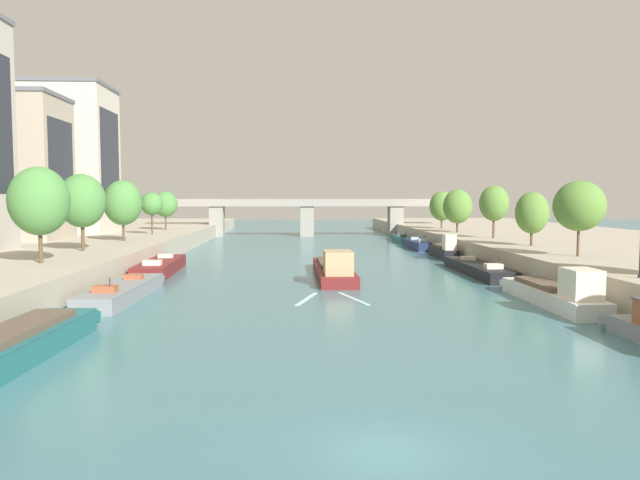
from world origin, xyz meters
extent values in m
plane|color=#42757F|center=(0.00, 0.00, 0.00)|extent=(400.00, 400.00, 0.00)
cube|color=#B2A893|center=(-36.44, 55.00, 1.26)|extent=(36.00, 170.00, 2.53)
cube|color=#B2A893|center=(36.44, 55.00, 1.26)|extent=(36.00, 170.00, 2.53)
cube|color=maroon|center=(1.17, 41.22, 0.48)|extent=(3.44, 17.98, 0.95)
cube|color=maroon|center=(1.12, 50.55, 0.57)|extent=(3.18, 1.23, 0.84)
cube|color=maroon|center=(1.17, 41.22, 0.98)|extent=(3.50, 17.98, 0.06)
cube|color=tan|center=(1.20, 35.11, 2.06)|extent=(2.52, 3.61, 2.10)
cube|color=black|center=(1.19, 36.92, 2.38)|extent=(2.00, 0.04, 0.59)
cube|color=brown|center=(1.16, 43.02, 1.19)|extent=(2.65, 9.36, 0.36)
cylinder|color=#232328|center=(1.70, 35.83, 1.56)|extent=(0.07, 0.07, 1.10)
cube|color=silver|center=(1.82, 27.95, 0.01)|extent=(2.03, 5.86, 0.03)
cube|color=silver|center=(-1.78, 27.93, 0.01)|extent=(1.97, 5.87, 0.03)
cube|color=#23666B|center=(-16.26, 9.95, 0.64)|extent=(3.46, 15.56, 1.27)
cube|color=#23666B|center=(-15.95, 18.03, 0.76)|extent=(2.77, 1.37, 1.00)
cube|color=#23666B|center=(-16.26, 9.95, 1.30)|extent=(3.52, 15.57, 0.06)
cube|color=brown|center=(-16.20, 11.50, 1.51)|extent=(2.54, 8.12, 0.36)
cube|color=gray|center=(-16.14, 28.55, 0.54)|extent=(3.31, 13.82, 1.09)
cube|color=gray|center=(-15.94, 35.77, 0.65)|extent=(2.83, 1.30, 0.91)
cube|color=gray|center=(-16.14, 28.55, 1.12)|extent=(3.37, 13.82, 0.06)
cube|color=#9E5133|center=(-16.06, 31.58, 1.35)|extent=(1.50, 0.94, 0.40)
cube|color=#9E5133|center=(-16.24, 24.71, 1.39)|extent=(1.65, 1.14, 0.48)
cylinder|color=#232328|center=(-15.80, 24.42, 1.70)|extent=(0.07, 0.07, 1.10)
cube|color=maroon|center=(-16.74, 44.51, 0.63)|extent=(3.64, 14.60, 1.26)
cube|color=maroon|center=(-17.00, 52.11, 0.75)|extent=(3.02, 1.36, 1.00)
cube|color=maroon|center=(-16.74, 44.51, 1.29)|extent=(3.70, 14.60, 0.06)
cube|color=beige|center=(-16.85, 47.70, 1.52)|extent=(1.60, 0.95, 0.40)
cube|color=beige|center=(-16.60, 40.46, 1.56)|extent=(1.76, 1.16, 0.48)
cylinder|color=#232328|center=(-16.12, 40.18, 1.87)|extent=(0.07, 0.07, 1.10)
cube|color=gray|center=(16.52, 16.37, 0.56)|extent=(1.70, 1.23, 0.82)
cube|color=silver|center=(16.20, 24.74, 0.55)|extent=(2.65, 13.11, 1.10)
cube|color=silver|center=(16.21, 31.64, 0.66)|extent=(2.50, 1.24, 0.91)
cube|color=silver|center=(16.20, 24.74, 1.13)|extent=(2.70, 13.11, 0.06)
cube|color=beige|center=(16.19, 20.28, 2.17)|extent=(1.98, 2.62, 2.03)
cube|color=black|center=(16.20, 21.60, 2.47)|extent=(1.58, 0.03, 0.57)
cube|color=brown|center=(16.20, 26.05, 1.34)|extent=(2.06, 6.82, 0.36)
cylinder|color=#232328|center=(16.59, 20.81, 1.71)|extent=(0.07, 0.07, 1.10)
cube|color=black|center=(16.27, 42.14, 0.53)|extent=(2.97, 15.93, 1.06)
cube|color=black|center=(16.23, 50.45, 0.63)|extent=(2.76, 1.24, 0.89)
cube|color=black|center=(16.27, 42.14, 1.09)|extent=(3.03, 15.93, 0.06)
cube|color=beige|center=(16.25, 45.64, 1.32)|extent=(1.45, 0.91, 0.40)
cube|color=beige|center=(16.29, 37.68, 1.36)|extent=(1.60, 1.11, 0.48)
cylinder|color=#232328|center=(16.72, 37.37, 1.67)|extent=(0.07, 0.07, 1.10)
cube|color=black|center=(16.83, 58.70, 0.64)|extent=(2.05, 9.09, 1.29)
cube|color=black|center=(16.91, 63.58, 0.77)|extent=(1.82, 1.29, 1.01)
cube|color=black|center=(16.83, 58.70, 1.32)|extent=(2.08, 9.09, 0.06)
cube|color=beige|center=(16.78, 55.62, 2.33)|extent=(1.45, 1.84, 1.97)
cube|color=black|center=(16.80, 56.54, 2.62)|extent=(1.14, 0.05, 0.55)
cube|color=brown|center=(16.85, 59.61, 1.53)|extent=(1.56, 4.74, 0.36)
cylinder|color=#232328|center=(17.07, 55.98, 1.90)|extent=(0.07, 0.07, 1.10)
cube|color=#1E284C|center=(16.43, 72.75, 0.61)|extent=(2.59, 11.29, 1.23)
cube|color=#1E284C|center=(16.32, 78.72, 0.74)|extent=(2.29, 1.30, 0.98)
cube|color=#1E284C|center=(16.43, 72.75, 1.26)|extent=(2.64, 11.29, 0.06)
cube|color=#9EBCD6|center=(16.39, 75.22, 1.49)|extent=(1.21, 0.92, 0.40)
cube|color=#9EBCD6|center=(16.49, 69.60, 1.53)|extent=(1.33, 1.12, 0.48)
cylinder|color=#232328|center=(16.85, 69.38, 1.84)|extent=(0.07, 0.07, 1.10)
cube|color=#23666B|center=(16.37, 87.02, 0.51)|extent=(1.92, 10.11, 1.02)
cube|color=#23666B|center=(16.47, 92.41, 0.61)|extent=(1.68, 1.25, 0.87)
cube|color=#23666B|center=(16.37, 87.02, 1.05)|extent=(1.96, 10.11, 0.06)
cube|color=#38383D|center=(16.41, 89.24, 1.28)|extent=(0.89, 0.91, 0.40)
cube|color=#38383D|center=(16.32, 84.19, 1.32)|extent=(0.98, 1.12, 0.48)
cylinder|color=#232328|center=(16.58, 83.99, 1.63)|extent=(0.07, 0.07, 1.10)
cylinder|color=brown|center=(-23.47, 31.47, 4.30)|extent=(0.32, 0.32, 3.54)
ellipsoid|color=#4C8942|center=(-23.47, 31.47, 7.61)|extent=(4.77, 4.77, 5.59)
cylinder|color=brown|center=(-24.08, 42.99, 4.31)|extent=(0.36, 0.36, 3.57)
ellipsoid|color=#4C8942|center=(-24.08, 42.99, 7.58)|extent=(4.67, 4.67, 5.39)
cylinder|color=brown|center=(-23.92, 56.73, 4.13)|extent=(0.30, 0.30, 3.21)
ellipsoid|color=#4C8942|center=(-23.92, 56.73, 7.28)|extent=(4.66, 4.66, 5.59)
cylinder|color=brown|center=(-23.53, 70.13, 4.31)|extent=(0.26, 0.26, 3.56)
ellipsoid|color=#4C8942|center=(-23.53, 70.13, 7.02)|extent=(3.22, 3.22, 3.37)
cylinder|color=brown|center=(-24.19, 82.49, 4.10)|extent=(0.26, 0.26, 3.15)
ellipsoid|color=#4C8942|center=(-24.19, 82.49, 6.86)|extent=(4.04, 4.04, 4.31)
cylinder|color=brown|center=(23.12, 34.93, 4.20)|extent=(0.24, 0.24, 3.35)
ellipsoid|color=#568438|center=(23.12, 34.93, 7.14)|extent=(4.57, 4.57, 4.58)
cylinder|color=brown|center=(23.79, 47.15, 3.74)|extent=(0.29, 0.29, 2.41)
ellipsoid|color=#568438|center=(23.79, 47.15, 6.23)|extent=(3.67, 3.67, 4.67)
cylinder|color=brown|center=(23.76, 59.67, 4.21)|extent=(0.29, 0.29, 3.36)
ellipsoid|color=#568438|center=(23.76, 59.67, 7.18)|extent=(3.86, 3.86, 4.70)
cylinder|color=brown|center=(22.84, 73.76, 3.81)|extent=(0.34, 0.34, 2.56)
ellipsoid|color=#568438|center=(22.84, 73.76, 6.56)|extent=(4.51, 4.51, 5.34)
cylinder|color=brown|center=(23.25, 85.19, 3.80)|extent=(0.30, 0.30, 2.54)
ellipsoid|color=#568438|center=(23.25, 85.19, 6.49)|extent=(4.30, 4.30, 5.16)
cylinder|color=black|center=(20.28, 20.50, 2.63)|extent=(0.22, 0.22, 0.20)
cube|color=#B2A38E|center=(-37.68, 58.82, 11.44)|extent=(11.22, 9.88, 17.83)
cube|color=slate|center=(-37.68, 58.82, 20.61)|extent=(11.55, 10.17, 0.50)
cube|color=#232833|center=(-32.05, 58.82, 12.33)|extent=(0.04, 7.90, 10.70)
cube|color=beige|center=(-37.68, 74.34, 13.45)|extent=(14.04, 11.16, 21.84)
cube|color=slate|center=(-37.68, 74.34, 24.62)|extent=(14.46, 11.49, 0.50)
cube|color=#232833|center=(-30.63, 74.34, 14.54)|extent=(0.04, 8.93, 13.11)
cube|color=gray|center=(0.00, 104.60, 6.49)|extent=(60.89, 4.40, 0.60)
cube|color=gray|center=(0.00, 102.60, 7.24)|extent=(60.89, 0.30, 0.90)
cube|color=gray|center=(0.00, 106.60, 7.24)|extent=(60.89, 0.30, 0.90)
cube|color=gray|center=(-18.44, 104.60, 3.10)|extent=(2.80, 3.60, 6.19)
cube|color=gray|center=(0.00, 104.60, 3.10)|extent=(2.80, 3.60, 6.19)
cube|color=gray|center=(18.44, 104.60, 3.10)|extent=(2.80, 3.60, 6.19)
camera|label=1|loc=(-2.83, -17.75, 7.83)|focal=33.28mm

